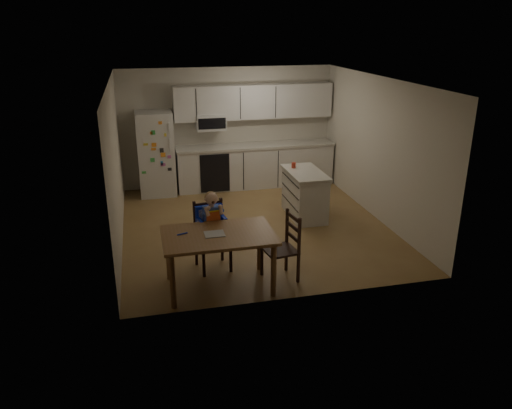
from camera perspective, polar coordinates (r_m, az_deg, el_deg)
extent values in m
cube|color=brown|center=(8.79, -0.19, -2.42)|extent=(4.50, 5.00, 0.01)
cube|color=beige|center=(10.77, -3.25, 8.81)|extent=(4.50, 0.02, 2.50)
cube|color=beige|center=(8.19, -15.76, 4.39)|extent=(0.02, 5.00, 2.50)
cube|color=beige|center=(9.14, 13.75, 6.19)|extent=(0.02, 5.00, 2.50)
cube|color=white|center=(8.16, -0.21, 14.05)|extent=(4.50, 5.00, 0.01)
cube|color=silver|center=(10.37, -11.36, 5.72)|extent=(0.72, 0.70, 1.70)
cube|color=silver|center=(10.78, -0.10, 4.37)|extent=(3.34, 0.60, 0.86)
cube|color=beige|center=(10.66, -0.09, 6.73)|extent=(3.37, 0.62, 0.05)
cube|color=black|center=(10.32, -4.69, 3.57)|extent=(0.60, 0.02, 0.80)
cube|color=silver|center=(10.62, -0.27, 11.68)|extent=(3.34, 0.34, 0.70)
cube|color=silver|center=(10.48, -5.20, 9.39)|extent=(0.60, 0.38, 0.33)
cube|color=silver|center=(9.11, 5.58, 1.06)|extent=(0.55, 1.09, 0.80)
cube|color=beige|center=(8.98, 5.67, 3.62)|extent=(0.60, 1.15, 0.05)
cylinder|color=red|center=(9.18, 4.32, 4.50)|extent=(0.08, 0.08, 0.10)
cube|color=olive|center=(6.52, -4.31, -3.55)|extent=(1.46, 0.94, 0.04)
cylinder|color=olive|center=(6.29, -9.52, -8.69)|extent=(0.07, 0.07, 0.74)
cylinder|color=olive|center=(6.97, -10.00, -5.68)|extent=(0.07, 0.07, 0.74)
cylinder|color=olive|center=(6.47, 2.03, -7.53)|extent=(0.07, 0.07, 0.74)
cylinder|color=olive|center=(7.13, 0.40, -4.73)|extent=(0.07, 0.07, 0.74)
cube|color=#B8B8BD|center=(6.50, -4.77, -3.38)|extent=(0.26, 0.23, 0.01)
cylinder|color=#152FD5|center=(6.54, -8.50, -3.35)|extent=(0.12, 0.06, 0.02)
cube|color=black|center=(7.15, -4.97, -4.02)|extent=(0.50, 0.50, 0.03)
cube|color=black|center=(7.03, -5.99, -6.62)|extent=(0.04, 0.04, 0.44)
cube|color=black|center=(7.37, -6.85, -5.32)|extent=(0.04, 0.04, 0.44)
cube|color=black|center=(7.13, -2.91, -6.11)|extent=(0.04, 0.04, 0.44)
cube|color=black|center=(7.47, -3.91, -4.85)|extent=(0.04, 0.04, 0.44)
cube|color=black|center=(7.21, -5.50, -1.41)|extent=(0.44, 0.10, 0.52)
cube|color=#152FD5|center=(7.12, -4.99, -3.52)|extent=(0.44, 0.41, 0.10)
cube|color=#152FD5|center=(7.16, -5.39, -1.40)|extent=(0.40, 0.12, 0.35)
cube|color=#5D6BCF|center=(7.08, -4.95, -3.13)|extent=(0.35, 0.31, 0.02)
cube|color=#2D55B0|center=(7.01, -5.08, -1.26)|extent=(0.25, 0.18, 0.27)
cube|color=red|center=(6.96, -4.92, -1.53)|extent=(0.20, 0.04, 0.21)
sphere|color=beige|center=(6.91, -5.12, 0.68)|extent=(0.20, 0.20, 0.18)
ellipsoid|color=olive|center=(6.91, -5.13, 0.83)|extent=(0.20, 0.19, 0.15)
cube|color=black|center=(6.85, 2.77, -5.24)|extent=(0.48, 0.48, 0.03)
cube|color=black|center=(7.04, 0.67, -6.54)|extent=(0.04, 0.04, 0.42)
cube|color=black|center=(7.18, 3.48, -6.01)|extent=(0.04, 0.04, 0.42)
cube|color=black|center=(6.73, 1.94, -7.88)|extent=(0.04, 0.04, 0.42)
cube|color=black|center=(6.88, 4.85, -7.30)|extent=(0.04, 0.04, 0.42)
cube|color=black|center=(6.82, 4.25, -2.96)|extent=(0.10, 0.42, 0.50)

